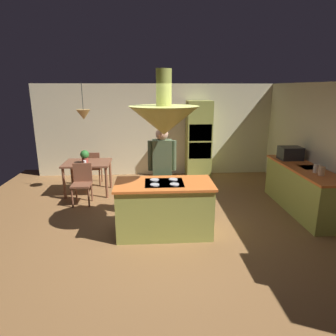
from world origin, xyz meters
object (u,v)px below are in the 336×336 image
chair_facing_island (82,181)px  canister_sugar (316,168)px  kitchen_island (164,208)px  microwave_on_counter (290,153)px  dining_table (88,167)px  oven_tower (198,140)px  potted_plant_on_table (85,156)px  chair_by_back_wall (93,166)px  canister_flour (322,171)px  cup_on_table (85,162)px  person_at_island (162,167)px

chair_facing_island → canister_sugar: size_ratio=5.32×
kitchen_island → chair_facing_island: 2.25m
chair_facing_island → microwave_on_counter: (4.54, -0.01, 0.55)m
dining_table → oven_tower: bearing=22.2°
chair_facing_island → potted_plant_on_table: bearing=93.1°
chair_by_back_wall → canister_flour: canister_flour is taller
microwave_on_counter → oven_tower: bearing=134.4°
dining_table → kitchen_island: bearing=-51.0°
oven_tower → potted_plant_on_table: size_ratio=7.03×
canister_sugar → potted_plant_on_table: bearing=160.6°
dining_table → microwave_on_counter: 4.60m
potted_plant_on_table → chair_facing_island: bearing=-86.9°
chair_by_back_wall → canister_flour: (4.54, -2.48, 0.50)m
cup_on_table → canister_flour: 4.85m
dining_table → cup_on_table: (-0.01, -0.20, 0.15)m
chair_by_back_wall → canister_sugar: canister_sugar is taller
kitchen_island → oven_tower: size_ratio=0.78×
oven_tower → canister_sugar: oven_tower is taller
kitchen_island → dining_table: 2.71m
kitchen_island → cup_on_table: bearing=132.0°
chair_by_back_wall → microwave_on_counter: size_ratio=1.89×
dining_table → cup_on_table: bearing=-93.1°
oven_tower → dining_table: size_ratio=1.99×
cup_on_table → kitchen_island: bearing=-48.0°
dining_table → potted_plant_on_table: (-0.03, -0.07, 0.28)m
person_at_island → canister_sugar: person_at_island is taller
chair_facing_island → canister_sugar: 4.69m
potted_plant_on_table → cup_on_table: (0.02, -0.14, -0.12)m
chair_facing_island → microwave_on_counter: bearing=-0.1°
chair_facing_island → cup_on_table: 0.52m
chair_facing_island → chair_by_back_wall: bearing=90.0°
microwave_on_counter → chair_by_back_wall: bearing=164.5°
dining_table → chair_by_back_wall: chair_by_back_wall is taller
canister_sugar → person_at_island: bearing=174.8°
chair_by_back_wall → cup_on_table: size_ratio=9.67×
person_at_island → canister_flour: person_at_island is taller
chair_facing_island → chair_by_back_wall: (0.00, 1.25, 0.00)m
dining_table → person_at_island: size_ratio=0.61×
dining_table → chair_facing_island: size_ratio=1.22×
person_at_island → canister_sugar: (2.85, -0.26, -0.01)m
oven_tower → microwave_on_counter: bearing=-45.6°
oven_tower → potted_plant_on_table: oven_tower is taller
potted_plant_on_table → oven_tower: bearing=23.1°
chair_facing_island → kitchen_island: bearing=-40.9°
kitchen_island → microwave_on_counter: bearing=27.3°
person_at_island → kitchen_island: bearing=-89.5°
kitchen_island → canister_flour: canister_flour is taller
oven_tower → potted_plant_on_table: bearing=-156.9°
canister_flour → person_at_island: bearing=171.3°
cup_on_table → microwave_on_counter: microwave_on_counter is taller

